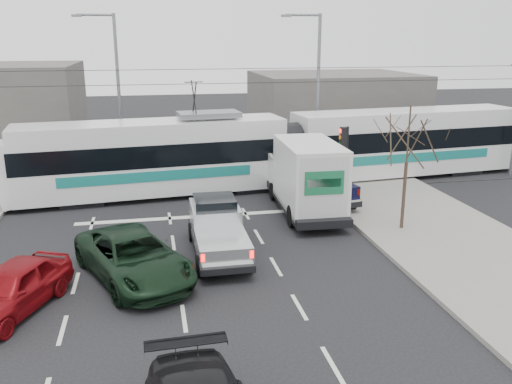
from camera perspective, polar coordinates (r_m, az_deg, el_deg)
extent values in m
plane|color=black|center=(18.77, -3.00, -8.26)|extent=(120.00, 120.00, 0.00)
cube|color=gray|center=(21.80, 21.23, -5.63)|extent=(6.00, 60.00, 0.15)
cube|color=#33302D|center=(28.13, -5.97, 0.03)|extent=(60.00, 1.60, 0.03)
cube|color=#605B57|center=(43.71, 8.13, 9.00)|extent=(12.00, 10.00, 5.00)
cylinder|color=#47382B|center=(22.72, 15.30, -0.36)|extent=(0.14, 0.14, 2.75)
cylinder|color=#47382B|center=(22.17, 15.77, 5.85)|extent=(0.07, 0.07, 2.25)
cylinder|color=black|center=(25.76, 9.46, 2.87)|extent=(0.12, 0.12, 3.60)
cube|color=black|center=(25.43, 9.17, 5.71)|extent=(0.28, 0.28, 0.95)
cylinder|color=#FF0C07|center=(25.33, 8.88, 6.37)|extent=(0.06, 0.20, 0.20)
cylinder|color=orange|center=(25.38, 8.85, 5.70)|extent=(0.06, 0.20, 0.20)
cylinder|color=#05330C|center=(25.44, 8.83, 5.04)|extent=(0.06, 0.20, 0.20)
cube|color=white|center=(25.51, 9.59, 3.89)|extent=(0.02, 0.30, 0.40)
cylinder|color=slate|center=(32.65, 6.52, 10.27)|extent=(0.20, 0.20, 9.00)
cylinder|color=slate|center=(32.22, 5.00, 18.07)|extent=(2.00, 0.14, 0.14)
cube|color=slate|center=(31.96, 3.18, 18.03)|extent=(0.55, 0.25, 0.14)
cylinder|color=slate|center=(33.14, -14.22, 9.97)|extent=(0.20, 0.20, 9.00)
cylinder|color=slate|center=(33.07, -16.58, 17.45)|extent=(2.00, 0.14, 0.14)
cube|color=slate|center=(33.17, -18.37, 17.21)|extent=(0.55, 0.25, 0.14)
cylinder|color=black|center=(27.14, -6.31, 11.25)|extent=(60.00, 0.03, 0.03)
cylinder|color=black|center=(27.10, -6.36, 12.72)|extent=(60.00, 0.03, 0.03)
cube|color=white|center=(27.56, -10.64, 1.74)|extent=(13.29, 4.07, 1.59)
cube|color=black|center=(27.29, -10.77, 4.24)|extent=(13.36, 4.11, 1.08)
cube|color=white|center=(27.11, -10.87, 6.25)|extent=(13.28, 3.96, 1.01)
cube|color=#17736D|center=(26.15, -10.30, 1.64)|extent=(9.11, 0.96, 0.50)
cube|color=white|center=(32.31, 15.28, 3.54)|extent=(13.29, 4.07, 1.59)
cube|color=black|center=(32.08, 15.44, 5.68)|extent=(13.36, 4.11, 1.08)
cube|color=white|center=(31.93, 15.57, 7.39)|extent=(13.28, 3.96, 1.01)
cube|color=#17736D|center=(31.12, 16.67, 3.51)|extent=(9.11, 0.96, 0.50)
cylinder|color=black|center=(28.96, 3.39, 4.73)|extent=(1.28, 2.72, 2.63)
cube|color=slate|center=(27.45, -5.00, 8.15)|extent=(3.20, 1.95, 0.25)
cube|color=black|center=(27.64, -17.87, -0.58)|extent=(2.26, 2.53, 0.37)
cube|color=black|center=(28.73, -0.66, 0.82)|extent=(2.26, 2.53, 0.37)
cube|color=black|center=(30.18, 7.13, 1.44)|extent=(2.26, 2.53, 0.37)
cube|color=black|center=(34.50, 20.19, 2.41)|extent=(2.26, 2.53, 0.37)
cube|color=black|center=(19.88, -3.98, -5.31)|extent=(1.82, 5.22, 0.22)
cube|color=silver|center=(20.54, -4.34, -2.74)|extent=(1.77, 2.20, 1.03)
cube|color=black|center=(20.46, -4.40, -1.23)|extent=(1.54, 1.57, 0.49)
cube|color=silver|center=(21.78, -4.72, -2.21)|extent=(1.71, 0.95, 0.49)
cube|color=silver|center=(18.68, -3.56, -5.54)|extent=(1.77, 2.35, 0.58)
cube|color=silver|center=(17.54, -2.96, -7.88)|extent=(1.65, 0.17, 0.16)
cube|color=#FF0C07|center=(17.42, -5.62, -6.92)|extent=(0.13, 0.07, 0.25)
cube|color=#FF0C07|center=(17.62, -0.46, -6.57)|extent=(0.13, 0.07, 0.25)
cylinder|color=black|center=(21.41, -6.73, -4.18)|extent=(0.26, 0.72, 0.72)
cylinder|color=black|center=(21.57, -2.34, -3.92)|extent=(0.26, 0.72, 0.72)
cylinder|color=black|center=(18.32, -5.91, -7.73)|extent=(0.26, 0.72, 0.72)
cylinder|color=black|center=(18.51, -0.76, -7.38)|extent=(0.26, 0.72, 0.72)
cube|color=black|center=(24.71, 5.14, -0.96)|extent=(2.51, 6.77, 0.33)
cube|color=white|center=(26.87, 3.84, 2.26)|extent=(2.23, 1.68, 1.53)
cube|color=black|center=(26.87, 3.80, 3.52)|extent=(1.92, 1.13, 0.57)
cube|color=silver|center=(23.71, 5.63, 1.84)|extent=(2.44, 4.63, 2.82)
cube|color=silver|center=(21.61, 7.16, 0.39)|extent=(2.02, 0.11, 2.48)
cube|color=#16623B|center=(21.50, 7.22, 0.94)|extent=(1.61, 0.07, 0.96)
cube|color=black|center=(21.86, 7.18, -3.57)|extent=(2.07, 0.31, 0.17)
cylinder|color=black|center=(26.52, 1.87, 0.07)|extent=(0.31, 0.87, 0.86)
cylinder|color=black|center=(26.97, 6.09, 0.26)|extent=(0.31, 0.87, 0.86)
cylinder|color=black|center=(22.75, 3.84, -2.55)|extent=(0.32, 0.97, 0.96)
cylinder|color=black|center=(23.28, 8.70, -2.27)|extent=(0.32, 0.97, 0.96)
cube|color=black|center=(26.16, 6.38, 0.07)|extent=(2.76, 5.41, 0.26)
cube|color=black|center=(26.77, 5.52, 2.06)|extent=(2.21, 2.45, 1.19)
cube|color=black|center=(26.72, 5.46, 3.40)|extent=(1.86, 1.80, 0.57)
cube|color=black|center=(27.91, 4.38, 2.16)|extent=(1.94, 1.22, 0.57)
cube|color=black|center=(25.09, 7.60, 0.31)|extent=(2.24, 2.60, 0.67)
cube|color=silver|center=(24.05, 9.09, -1.14)|extent=(1.76, 0.48, 0.19)
cube|color=#590505|center=(23.63, 7.24, -0.41)|extent=(0.16, 0.11, 0.29)
cube|color=#590505|center=(24.44, 10.71, 0.00)|extent=(0.16, 0.11, 0.29)
cylinder|color=black|center=(27.26, 3.15, 0.46)|extent=(0.42, 0.86, 0.82)
cylinder|color=black|center=(28.00, 6.43, 0.80)|extent=(0.42, 0.86, 0.82)
cylinder|color=black|center=(24.41, 6.31, -1.48)|extent=(0.42, 0.86, 0.82)
cylinder|color=black|center=(25.24, 9.86, -1.04)|extent=(0.42, 0.86, 0.82)
imported|color=black|center=(18.31, -12.76, -6.69)|extent=(4.46, 6.04, 1.53)
imported|color=maroon|center=(17.35, -24.30, -9.23)|extent=(3.34, 4.59, 1.45)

